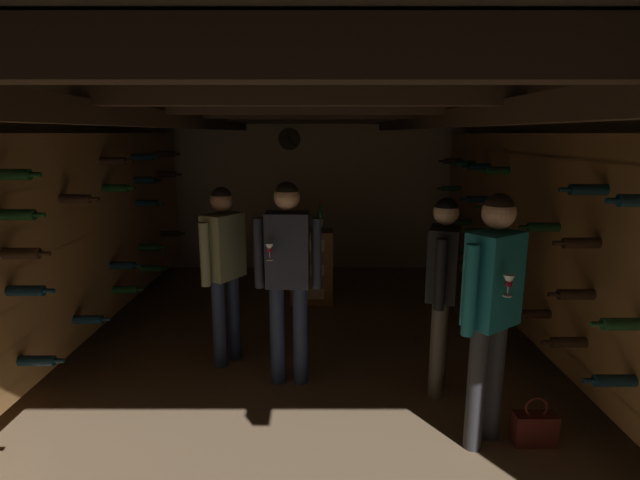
{
  "coord_description": "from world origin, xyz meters",
  "views": [
    {
      "loc": [
        0.11,
        -4.14,
        2.05
      ],
      "look_at": [
        0.12,
        0.01,
        1.14
      ],
      "focal_mm": 27.34,
      "sensor_mm": 36.0,
      "label": 1
    }
  ],
  "objects_px": {
    "wine_crate_stack": "(310,266)",
    "person_guest_mid_left": "(222,260)",
    "person_guest_near_right": "(490,297)",
    "person_guest_mid_right": "(441,279)",
    "handbag": "(533,428)",
    "display_bottle": "(319,219)",
    "person_host_center": "(286,265)"
  },
  "relations": [
    {
      "from": "wine_crate_stack",
      "to": "person_guest_mid_left",
      "type": "height_order",
      "value": "person_guest_mid_left"
    },
    {
      "from": "handbag",
      "to": "person_guest_mid_right",
      "type": "bearing_deg",
      "value": 124.72
    },
    {
      "from": "wine_crate_stack",
      "to": "handbag",
      "type": "distance_m",
      "value": 3.27
    },
    {
      "from": "wine_crate_stack",
      "to": "display_bottle",
      "type": "bearing_deg",
      "value": 11.35
    },
    {
      "from": "person_host_center",
      "to": "person_guest_near_right",
      "type": "height_order",
      "value": "person_guest_near_right"
    },
    {
      "from": "person_guest_mid_right",
      "to": "person_host_center",
      "type": "bearing_deg",
      "value": 173.45
    },
    {
      "from": "handbag",
      "to": "display_bottle",
      "type": "bearing_deg",
      "value": 116.47
    },
    {
      "from": "person_guest_mid_left",
      "to": "person_guest_mid_right",
      "type": "distance_m",
      "value": 1.86
    },
    {
      "from": "display_bottle",
      "to": "person_guest_mid_left",
      "type": "height_order",
      "value": "person_guest_mid_left"
    },
    {
      "from": "person_guest_mid_left",
      "to": "handbag",
      "type": "relative_size",
      "value": 4.61
    },
    {
      "from": "person_host_center",
      "to": "person_guest_near_right",
      "type": "distance_m",
      "value": 1.58
    },
    {
      "from": "person_guest_near_right",
      "to": "person_guest_mid_left",
      "type": "bearing_deg",
      "value": 148.31
    },
    {
      "from": "person_host_center",
      "to": "person_guest_mid_left",
      "type": "height_order",
      "value": "person_host_center"
    },
    {
      "from": "display_bottle",
      "to": "person_guest_mid_left",
      "type": "bearing_deg",
      "value": -116.98
    },
    {
      "from": "person_guest_mid_left",
      "to": "person_host_center",
      "type": "bearing_deg",
      "value": -32.55
    },
    {
      "from": "wine_crate_stack",
      "to": "handbag",
      "type": "bearing_deg",
      "value": -61.57
    },
    {
      "from": "person_host_center",
      "to": "person_guest_near_right",
      "type": "xyz_separation_m",
      "value": [
        1.35,
        -0.82,
        0.01
      ]
    },
    {
      "from": "person_guest_mid_left",
      "to": "display_bottle",
      "type": "bearing_deg",
      "value": 63.02
    },
    {
      "from": "display_bottle",
      "to": "person_guest_mid_left",
      "type": "xyz_separation_m",
      "value": [
        -0.85,
        -1.66,
        -0.07
      ]
    },
    {
      "from": "display_bottle",
      "to": "person_host_center",
      "type": "relative_size",
      "value": 0.21
    },
    {
      "from": "wine_crate_stack",
      "to": "person_host_center",
      "type": "height_order",
      "value": "person_host_center"
    },
    {
      "from": "wine_crate_stack",
      "to": "person_host_center",
      "type": "bearing_deg",
      "value": -94.26
    },
    {
      "from": "wine_crate_stack",
      "to": "person_guest_mid_right",
      "type": "bearing_deg",
      "value": -63.8
    },
    {
      "from": "wine_crate_stack",
      "to": "person_guest_mid_left",
      "type": "relative_size",
      "value": 0.56
    },
    {
      "from": "wine_crate_stack",
      "to": "display_bottle",
      "type": "relative_size",
      "value": 2.57
    },
    {
      "from": "person_host_center",
      "to": "person_guest_mid_right",
      "type": "xyz_separation_m",
      "value": [
        1.21,
        -0.14,
        -0.08
      ]
    },
    {
      "from": "person_guest_mid_right",
      "to": "handbag",
      "type": "bearing_deg",
      "value": -55.28
    },
    {
      "from": "handbag",
      "to": "wine_crate_stack",
      "type": "bearing_deg",
      "value": 118.43
    },
    {
      "from": "person_guest_mid_left",
      "to": "person_guest_near_right",
      "type": "relative_size",
      "value": 0.95
    },
    {
      "from": "person_host_center",
      "to": "person_guest_mid_right",
      "type": "relative_size",
      "value": 1.07
    },
    {
      "from": "person_guest_near_right",
      "to": "display_bottle",
      "type": "bearing_deg",
      "value": 110.84
    },
    {
      "from": "wine_crate_stack",
      "to": "person_guest_near_right",
      "type": "distance_m",
      "value": 3.13
    }
  ]
}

